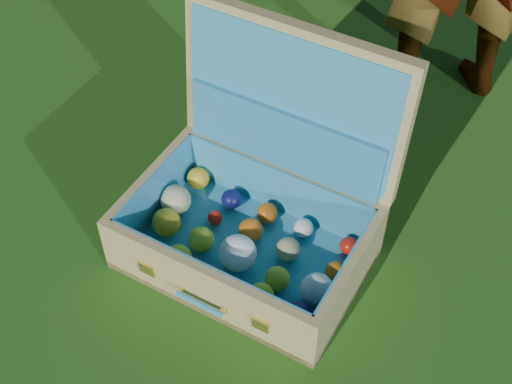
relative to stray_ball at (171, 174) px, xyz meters
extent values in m
plane|color=#215114|center=(0.48, -0.02, -0.03)|extent=(60.00, 60.00, 0.00)
sphere|color=#436DAE|center=(0.00, 0.00, 0.00)|extent=(0.06, 0.06, 0.06)
cube|color=tan|center=(0.30, -0.19, -0.02)|extent=(0.66, 0.50, 0.02)
cube|color=tan|center=(0.27, -0.38, 0.06)|extent=(0.60, 0.12, 0.18)
cube|color=tan|center=(0.34, 0.00, 0.06)|extent=(0.60, 0.12, 0.18)
cube|color=tan|center=(0.02, -0.14, 0.06)|extent=(0.08, 0.36, 0.18)
cube|color=tan|center=(0.59, -0.24, 0.06)|extent=(0.08, 0.36, 0.18)
cube|color=teal|center=(0.30, -0.19, 0.00)|extent=(0.61, 0.45, 0.01)
cube|color=teal|center=(0.27, -0.36, 0.07)|extent=(0.55, 0.10, 0.16)
cube|color=teal|center=(0.33, -0.02, 0.07)|extent=(0.55, 0.10, 0.16)
cube|color=teal|center=(0.03, -0.14, 0.07)|extent=(0.07, 0.36, 0.16)
cube|color=teal|center=(0.58, -0.24, 0.07)|extent=(0.07, 0.36, 0.16)
cube|color=tan|center=(0.34, 0.05, 0.35)|extent=(0.61, 0.18, 0.41)
cube|color=teal|center=(0.34, 0.03, 0.35)|extent=(0.56, 0.14, 0.36)
cube|color=teal|center=(0.34, 0.01, 0.24)|extent=(0.54, 0.13, 0.17)
cube|color=#F2C659|center=(0.11, -0.37, 0.06)|extent=(0.05, 0.02, 0.04)
cube|color=#F2C659|center=(0.43, -0.42, 0.06)|extent=(0.05, 0.02, 0.04)
cylinder|color=teal|center=(0.27, -0.41, 0.05)|extent=(0.13, 0.04, 0.01)
cube|color=#F2C659|center=(0.21, -0.39, 0.05)|extent=(0.01, 0.02, 0.01)
cube|color=#F2C659|center=(0.33, -0.41, 0.05)|extent=(0.01, 0.02, 0.01)
sphere|color=#D0DE36|center=(0.05, -0.29, 0.03)|extent=(0.07, 0.07, 0.07)
sphere|color=#D0DE36|center=(0.16, -0.29, 0.04)|extent=(0.07, 0.07, 0.07)
sphere|color=#D0DE36|center=(0.28, -0.32, 0.03)|extent=(0.06, 0.06, 0.06)
sphere|color=#D0DE36|center=(0.40, -0.33, 0.03)|extent=(0.07, 0.07, 0.07)
sphere|color=#0F104B|center=(0.50, -0.36, 0.04)|extent=(0.08, 0.08, 0.08)
sphere|color=gold|center=(0.08, -0.20, 0.04)|extent=(0.08, 0.08, 0.08)
sphere|color=#D0DE36|center=(0.19, -0.21, 0.03)|extent=(0.07, 0.07, 0.07)
sphere|color=white|center=(0.30, -0.23, 0.05)|extent=(0.10, 0.10, 0.10)
sphere|color=#D0DE36|center=(0.42, -0.26, 0.03)|extent=(0.06, 0.06, 0.06)
sphere|color=white|center=(0.52, -0.27, 0.04)|extent=(0.08, 0.08, 0.08)
sphere|color=beige|center=(0.07, -0.12, 0.04)|extent=(0.09, 0.09, 0.09)
sphere|color=red|center=(0.19, -0.12, 0.02)|extent=(0.04, 0.04, 0.04)
sphere|color=orange|center=(0.30, -0.14, 0.03)|extent=(0.07, 0.07, 0.07)
sphere|color=beige|center=(0.41, -0.17, 0.03)|extent=(0.06, 0.06, 0.06)
sphere|color=orange|center=(0.54, -0.19, 0.02)|extent=(0.05, 0.05, 0.05)
sphere|color=gold|center=(0.09, -0.01, 0.03)|extent=(0.06, 0.06, 0.06)
sphere|color=#0F104B|center=(0.21, -0.05, 0.03)|extent=(0.06, 0.06, 0.06)
sphere|color=orange|center=(0.32, -0.07, 0.03)|extent=(0.06, 0.06, 0.06)
sphere|color=white|center=(0.43, -0.08, 0.02)|extent=(0.05, 0.05, 0.05)
sphere|color=red|center=(0.56, -0.10, 0.02)|extent=(0.05, 0.05, 0.05)
camera|label=1|loc=(0.72, -1.25, 1.49)|focal=50.00mm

